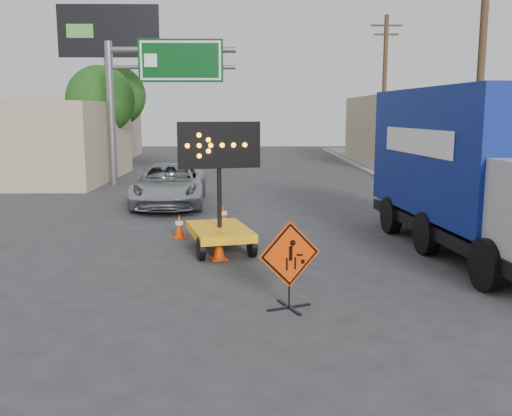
{
  "coord_description": "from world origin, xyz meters",
  "views": [
    {
      "loc": [
        0.11,
        -9.76,
        3.49
      ],
      "look_at": [
        0.27,
        3.19,
        1.31
      ],
      "focal_mm": 40.0,
      "sensor_mm": 36.0,
      "label": 1
    }
  ],
  "objects_px": {
    "arrow_board": "(220,223)",
    "box_truck": "(478,180)",
    "pickup_truck": "(170,185)",
    "construction_sign": "(289,262)"
  },
  "relations": [
    {
      "from": "construction_sign",
      "to": "pickup_truck",
      "type": "height_order",
      "value": "construction_sign"
    },
    {
      "from": "arrow_board",
      "to": "pickup_truck",
      "type": "height_order",
      "value": "arrow_board"
    },
    {
      "from": "pickup_truck",
      "to": "box_truck",
      "type": "height_order",
      "value": "box_truck"
    },
    {
      "from": "arrow_board",
      "to": "construction_sign",
      "type": "bearing_deg",
      "value": -86.3
    },
    {
      "from": "arrow_board",
      "to": "box_truck",
      "type": "distance_m",
      "value": 6.49
    },
    {
      "from": "pickup_truck",
      "to": "arrow_board",
      "type": "bearing_deg",
      "value": -75.61
    },
    {
      "from": "pickup_truck",
      "to": "box_truck",
      "type": "xyz_separation_m",
      "value": [
        8.65,
        -7.64,
        1.08
      ]
    },
    {
      "from": "construction_sign",
      "to": "box_truck",
      "type": "relative_size",
      "value": 0.18
    },
    {
      "from": "arrow_board",
      "to": "pickup_truck",
      "type": "relative_size",
      "value": 0.58
    },
    {
      "from": "pickup_truck",
      "to": "box_truck",
      "type": "relative_size",
      "value": 0.64
    }
  ]
}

